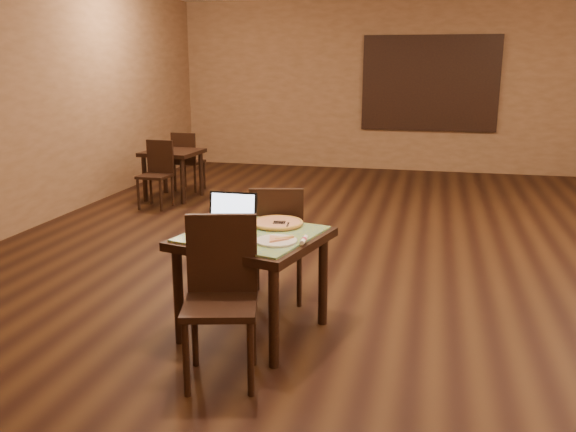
% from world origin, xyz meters
% --- Properties ---
extents(ground, '(10.00, 10.00, 0.00)m').
position_xyz_m(ground, '(0.00, 0.00, 0.00)').
color(ground, black).
rests_on(ground, ground).
extents(wall_back, '(8.00, 0.02, 3.00)m').
position_xyz_m(wall_back, '(0.00, 5.00, 1.50)').
color(wall_back, '#926A4A').
rests_on(wall_back, ground).
extents(wall_front, '(8.00, 0.02, 3.00)m').
position_xyz_m(wall_front, '(0.00, -5.00, 1.50)').
color(wall_front, '#926A4A').
rests_on(wall_front, ground).
extents(wall_left, '(0.02, 10.00, 3.00)m').
position_xyz_m(wall_left, '(-4.00, 0.00, 1.50)').
color(wall_left, '#926A4A').
rests_on(wall_left, ground).
extents(mural, '(2.34, 0.05, 1.64)m').
position_xyz_m(mural, '(0.50, 4.96, 1.55)').
color(mural, '#2A5A9A').
rests_on(mural, wall_back).
extents(tiled_table, '(1.12, 1.12, 0.76)m').
position_xyz_m(tiled_table, '(-0.59, -2.22, 0.66)').
color(tiled_table, black).
rests_on(tiled_table, ground).
extents(chair_main_near, '(0.54, 0.54, 1.02)m').
position_xyz_m(chair_main_near, '(-0.62, -2.83, 0.58)').
color(chair_main_near, black).
rests_on(chair_main_near, ground).
extents(chair_main_far, '(0.51, 0.51, 0.98)m').
position_xyz_m(chair_main_far, '(-0.58, -1.60, 0.55)').
color(chair_main_far, black).
rests_on(chair_main_far, ground).
extents(laptop, '(0.36, 0.28, 0.25)m').
position_xyz_m(laptop, '(-0.79, -2.11, 0.83)').
color(laptop, black).
rests_on(laptop, tiled_table).
extents(plate, '(0.28, 0.28, 0.02)m').
position_xyz_m(plate, '(-0.37, -2.40, 0.77)').
color(plate, white).
rests_on(plate, tiled_table).
extents(pizza_slice, '(0.25, 0.25, 0.02)m').
position_xyz_m(pizza_slice, '(-0.37, -2.40, 0.79)').
color(pizza_slice, beige).
rests_on(pizza_slice, plate).
extents(pizza_pan, '(0.32, 0.32, 0.01)m').
position_xyz_m(pizza_pan, '(-0.47, -1.98, 0.77)').
color(pizza_pan, silver).
rests_on(pizza_pan, tiled_table).
extents(pizza_whole, '(0.38, 0.38, 0.03)m').
position_xyz_m(pizza_whole, '(-0.47, -1.98, 0.78)').
color(pizza_whole, beige).
rests_on(pizza_whole, pizza_pan).
extents(spatula, '(0.11, 0.22, 0.01)m').
position_xyz_m(spatula, '(-0.45, -2.00, 0.79)').
color(spatula, silver).
rests_on(spatula, pizza_whole).
extents(napkin_roll, '(0.04, 0.15, 0.04)m').
position_xyz_m(napkin_roll, '(-0.19, -2.36, 0.78)').
color(napkin_roll, white).
rests_on(napkin_roll, tiled_table).
extents(other_table_b, '(0.79, 0.79, 0.69)m').
position_xyz_m(other_table_b, '(-3.00, 1.84, 0.58)').
color(other_table_b, black).
rests_on(other_table_b, ground).
extents(other_table_b_chair_near, '(0.41, 0.41, 0.90)m').
position_xyz_m(other_table_b_chair_near, '(-2.99, 1.31, 0.51)').
color(other_table_b_chair_near, black).
rests_on(other_table_b_chair_near, ground).
extents(other_table_b_chair_far, '(0.41, 0.41, 0.90)m').
position_xyz_m(other_table_b_chair_far, '(-3.01, 2.36, 0.51)').
color(other_table_b_chair_far, black).
rests_on(other_table_b_chair_far, ground).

